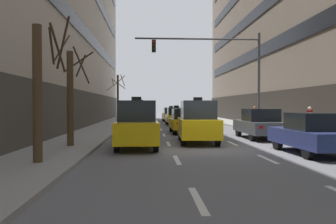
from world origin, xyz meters
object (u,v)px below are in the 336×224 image
Objects in this scene: taxi_driving_1 at (184,121)px; pedestrian_1 at (310,118)px; taxi_driving_2 at (171,115)px; taxi_driving_3 at (176,116)px; car_parked_2 at (260,124)px; taxi_driving_4 at (198,122)px; car_driving_6 at (143,116)px; pedestrian_0 at (255,115)px; taxi_driving_5 at (136,125)px; street_tree_2 at (71,95)px; street_tree_1 at (39,90)px; car_parked_1 at (311,134)px; street_tree_0 at (118,96)px; traffic_signal_0 at (223,63)px; taxi_driving_0 at (140,116)px.

taxi_driving_1 is 2.66× the size of pedestrian_1.
taxi_driving_2 is 0.98× the size of taxi_driving_3.
taxi_driving_2 reaches higher than car_parked_2.
taxi_driving_4 is 17.25m from car_driving_6.
pedestrian_0 is at bearing 59.46° from taxi_driving_4.
taxi_driving_3 reaches higher than taxi_driving_2.
car_parked_2 is (6.80, -15.03, 0.00)m from car_driving_6.
street_tree_2 is (-2.85, -0.01, 1.29)m from taxi_driving_5.
taxi_driving_2 is at bearing 82.77° from taxi_driving_5.
taxi_driving_4 reaches higher than pedestrian_0.
street_tree_1 reaches higher than taxi_driving_2.
taxi_driving_4 is 0.98× the size of car_driving_6.
taxi_driving_1 is at bearing 110.31° from car_parked_1.
street_tree_1 is (-5.82, -6.38, 1.29)m from taxi_driving_4.
taxi_driving_4 is 0.98× the size of car_parked_2.
taxi_driving_3 is at bearing -42.85° from street_tree_0.
car_parked_1 is at bearing -12.82° from street_tree_2.
street_tree_2 reaches higher than car_parked_2.
traffic_signal_0 reaches higher than car_parked_2.
traffic_signal_0 is (2.55, -16.38, 4.03)m from taxi_driving_2.
taxi_driving_4 is (3.13, -10.43, -0.02)m from taxi_driving_0.
traffic_signal_0 reaches higher than street_tree_0.
taxi_driving_2 is 7.46m from taxi_driving_3.
street_tree_0 is 22.42m from pedestrian_1.
car_driving_6 is 1.00× the size of car_parked_2.
street_tree_0 is (-6.03, -1.86, 2.10)m from taxi_driving_2.
street_tree_0 reaches higher than street_tree_1.
taxi_driving_3 is at bearing 141.44° from pedestrian_0.
car_parked_1 is at bearing -115.36° from pedestrian_1.
taxi_driving_0 is 0.99× the size of car_driving_6.
car_parked_1 is 0.49× the size of traffic_signal_0.
street_tree_0 is at bearing 110.99° from car_parked_1.
car_parked_1 is at bearing -69.69° from taxi_driving_1.
car_driving_6 is (-2.97, 10.82, 0.01)m from taxi_driving_1.
traffic_signal_0 is at bearing -59.42° from street_tree_0.
street_tree_1 is 20.87m from pedestrian_0.
car_parked_1 is 7.88m from pedestrian_1.
street_tree_1 is at bearing -99.08° from taxi_driving_0.
taxi_driving_3 reaches higher than car_parked_1.
street_tree_1 reaches higher than car_parked_2.
car_parked_1 is 10.03m from street_tree_2.
taxi_driving_1 is 0.91× the size of street_tree_2.
taxi_driving_0 is 7.97m from traffic_signal_0.
taxi_driving_3 is 1.06× the size of car_parked_1.
taxi_driving_2 is 27.35m from car_parked_1.
pedestrian_0 is (12.13, -10.45, -1.80)m from street_tree_0.
taxi_driving_5 is 2.61× the size of pedestrian_1.
taxi_driving_3 is at bearing -89.87° from taxi_driving_2.
car_parked_2 is at bearing -80.10° from taxi_driving_2.
taxi_driving_5 is 0.89× the size of street_tree_2.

